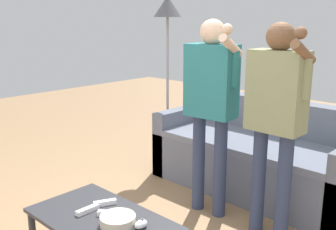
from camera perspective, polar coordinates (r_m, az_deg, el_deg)
name	(u,v)px	position (r m, az deg, el deg)	size (l,w,h in m)	color
couch	(257,158)	(3.78, 12.84, -6.05)	(1.89, 0.83, 0.82)	slate
coffee_table	(103,225)	(2.51, -9.48, -15.54)	(0.94, 0.54, 0.39)	#2D2D33
snack_bowl	(118,220)	(2.38, -7.30, -14.95)	(0.21, 0.21, 0.06)	beige
game_remote_nunchuk	(141,224)	(2.35, -3.95, -15.55)	(0.06, 0.09, 0.05)	white
floor_lamp	(167,22)	(4.33, -0.07, 13.36)	(0.30, 0.30, 1.80)	#2D2D33
player_center	(211,96)	(3.07, 6.25, 2.83)	(0.47, 0.30, 1.57)	#2D3856
player_right	(276,108)	(2.78, 15.40, 1.04)	(0.46, 0.30, 1.55)	#2D3856
game_remote_wand_near	(111,213)	(2.50, -8.31, -13.95)	(0.15, 0.13, 0.03)	white
game_remote_wand_far	(105,203)	(2.63, -9.15, -12.46)	(0.10, 0.15, 0.03)	white
game_remote_wand_spare	(88,210)	(2.56, -11.61, -13.35)	(0.04, 0.16, 0.03)	white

